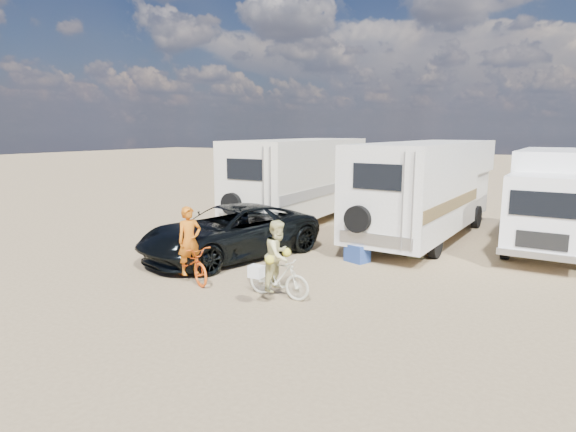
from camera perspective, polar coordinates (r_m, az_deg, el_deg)
The scene contains 11 objects.
ground at distance 10.72m, azimuth 4.03°, elevation -9.27°, with size 140.00×140.00×0.00m, color #987F5B.
rv_main at distance 16.68m, azimuth 16.17°, elevation 2.94°, with size 2.43×8.55×3.18m, color silver, non-canonical shape.
rv_left at distance 18.62m, azimuth 1.39°, elevation 4.10°, with size 2.42×7.58×3.21m, color #EEEACD, non-canonical shape.
box_truck at distance 16.39m, azimuth 28.87°, elevation 1.60°, with size 2.10×6.47×2.97m, color white, non-canonical shape.
dark_suv at distance 13.66m, azimuth -6.86°, elevation -1.86°, with size 2.44×5.29×1.47m, color black.
bike_man at distance 11.71m, azimuth -11.50°, elevation -5.46°, with size 0.60×1.71×0.90m, color #D74A0E.
bike_woman at distance 10.38m, azimuth -1.15°, elevation -7.29°, with size 0.42×1.48×0.89m, color #BCBAA0.
rider_man at distance 11.62m, azimuth -11.57°, elevation -3.73°, with size 0.59×0.39×1.62m, color #C05D10.
rider_woman at distance 10.29m, azimuth -1.15°, elevation -5.64°, with size 0.74×0.57×1.52m, color #DAD289.
cooler at distance 13.34m, azimuth 8.21°, elevation -4.37°, with size 0.61×0.44×0.48m, color navy.
crate at distance 14.21m, azimuth 14.98°, elevation -3.96°, with size 0.46×0.46×0.37m, color olive.
Camera 1 is at (4.47, -9.08, 3.54)m, focal length 29.99 mm.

